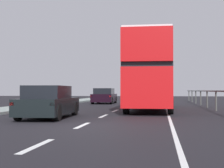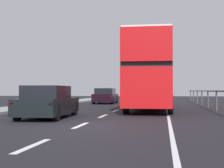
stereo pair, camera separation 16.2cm
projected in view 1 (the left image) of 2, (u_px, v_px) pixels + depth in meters
name	position (u px, v px, depth m)	size (l,w,h in m)	color
ground_plane	(83.00, 127.00, 11.67)	(75.65, 120.00, 0.10)	black
lane_paint_markings	(147.00, 111.00, 20.15)	(3.14, 46.00, 0.01)	silver
bridge_side_railing	(216.00, 94.00, 19.78)	(0.10, 42.00, 1.19)	#494C49
double_decker_bus_red	(150.00, 73.00, 21.25)	(2.53, 11.14, 4.25)	red
hatchback_car_near	(49.00, 102.00, 14.82)	(1.92, 4.59, 1.39)	black
sedan_car_ahead	(104.00, 96.00, 31.11)	(1.89, 4.25, 1.39)	black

